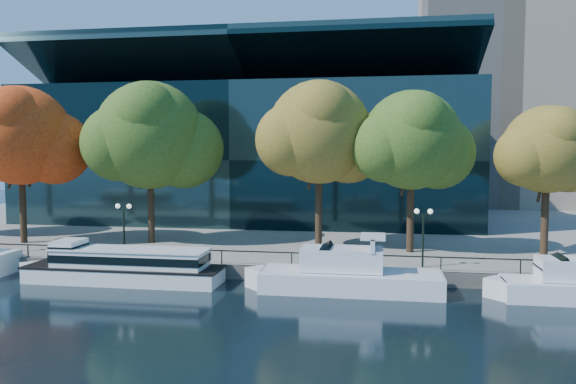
% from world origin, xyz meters
% --- Properties ---
extents(ground, '(160.00, 160.00, 0.00)m').
position_xyz_m(ground, '(0.00, 0.00, 0.00)').
color(ground, black).
rests_on(ground, ground).
extents(promenade, '(90.00, 67.08, 1.00)m').
position_xyz_m(promenade, '(0.00, 36.38, 0.50)').
color(promenade, slate).
rests_on(promenade, ground).
extents(railing, '(88.20, 0.08, 0.99)m').
position_xyz_m(railing, '(0.00, 3.25, 1.94)').
color(railing, black).
rests_on(railing, promenade).
extents(convention_building, '(50.00, 24.57, 21.43)m').
position_xyz_m(convention_building, '(-4.00, 31.79, 8.51)').
color(convention_building, black).
rests_on(convention_building, ground).
extents(tour_boat, '(14.89, 3.32, 2.83)m').
position_xyz_m(tour_boat, '(-6.57, 0.89, 1.20)').
color(tour_boat, white).
rests_on(tour_boat, ground).
extents(cruiser_near, '(12.71, 3.27, 3.68)m').
position_xyz_m(cruiser_near, '(8.69, 0.74, 1.14)').
color(cruiser_near, white).
rests_on(cruiser_near, ground).
extents(cruiser_far, '(10.09, 2.80, 3.30)m').
position_xyz_m(cruiser_far, '(22.43, 0.69, 1.05)').
color(cruiser_far, white).
rests_on(cruiser_far, ground).
extents(tree_1, '(10.62, 8.71, 13.52)m').
position_xyz_m(tree_1, '(-19.36, 9.29, 10.08)').
color(tree_1, black).
rests_on(tree_1, promenade).
extents(tree_2, '(11.55, 9.47, 13.90)m').
position_xyz_m(tree_2, '(-8.38, 11.07, 10.08)').
color(tree_2, black).
rests_on(tree_2, promenade).
extents(tree_3, '(10.58, 8.67, 13.71)m').
position_xyz_m(tree_3, '(6.16, 11.18, 10.30)').
color(tree_3, black).
rests_on(tree_3, promenade).
extents(tree_4, '(9.70, 7.96, 12.68)m').
position_xyz_m(tree_4, '(13.50, 10.22, 9.62)').
color(tree_4, black).
rests_on(tree_4, promenade).
extents(tree_5, '(8.27, 6.78, 11.39)m').
position_xyz_m(tree_5, '(23.48, 10.34, 8.93)').
color(tree_5, black).
rests_on(tree_5, promenade).
extents(lamp_1, '(1.26, 0.36, 4.03)m').
position_xyz_m(lamp_1, '(-7.91, 4.50, 3.98)').
color(lamp_1, black).
rests_on(lamp_1, promenade).
extents(lamp_2, '(1.26, 0.36, 4.03)m').
position_xyz_m(lamp_2, '(13.91, 4.50, 3.98)').
color(lamp_2, black).
rests_on(lamp_2, promenade).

